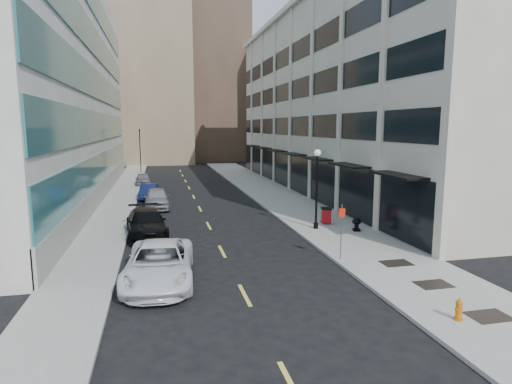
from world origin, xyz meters
name	(u,v)px	position (x,y,z in m)	size (l,w,h in m)	color
ground	(256,317)	(0.00, 0.00, 0.00)	(160.00, 160.00, 0.00)	black
sidewalk_right	(290,204)	(7.50, 20.00, 0.07)	(5.00, 80.00, 0.15)	gray
sidewalk_left	(114,211)	(-6.50, 20.00, 0.07)	(3.00, 80.00, 0.15)	gray
building_right	(360,101)	(16.94, 26.99, 8.99)	(15.30, 46.50, 18.25)	beige
skyline_tan_near	(150,84)	(-4.00, 68.00, 14.00)	(14.00, 18.00, 28.00)	#967F62
skyline_brown	(214,72)	(8.00, 72.00, 17.00)	(12.00, 16.00, 34.00)	brown
skyline_tan_far	(100,103)	(-14.00, 78.00, 11.00)	(12.00, 14.00, 22.00)	#967F62
skyline_stone	(271,108)	(18.00, 66.00, 10.00)	(10.00, 14.00, 20.00)	beige
grate_near	(489,316)	(7.60, -2.00, 0.15)	(1.40, 1.00, 0.01)	black
grate_mid	(434,284)	(7.60, 1.00, 0.15)	(1.40, 1.00, 0.01)	black
grate_far	(396,263)	(7.60, 3.80, 0.15)	(1.40, 1.00, 0.01)	black
road_centerline	(204,216)	(0.00, 17.00, 0.01)	(0.15, 68.20, 0.01)	#D8CC4C
traffic_signal	(139,132)	(-5.50, 48.00, 5.72)	(0.66, 0.66, 6.98)	black
car_white_van	(159,264)	(-3.20, 4.09, 0.82)	(2.74, 5.94, 1.65)	white
car_black_pickup	(146,223)	(-3.91, 12.17, 0.79)	(2.21, 5.43, 1.57)	black
car_silver_sedan	(157,198)	(-3.31, 21.00, 0.81)	(1.92, 4.78, 1.63)	#9D9FA6
car_blue_sedan	(149,192)	(-4.05, 25.77, 0.67)	(1.41, 4.05, 1.34)	#131D4A
car_grey_sedan	(143,179)	(-4.80, 35.00, 0.69)	(1.62, 4.03, 1.37)	gray
fire_hydrant	(459,310)	(6.40, -2.00, 0.51)	(0.30, 0.30, 0.74)	orange
trash_bin	(326,215)	(7.54, 12.29, 0.72)	(0.79, 0.81, 1.06)	#AB0B14
lamppost	(317,181)	(6.40, 11.15, 3.12)	(0.42, 0.42, 5.07)	black
sign_post	(342,225)	(5.30, 4.93, 1.85)	(0.31, 0.07, 2.68)	slate
urn_planter	(357,223)	(8.60, 10.00, 0.63)	(0.57, 0.57, 0.78)	black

